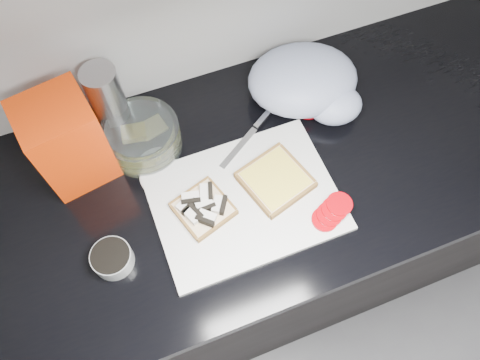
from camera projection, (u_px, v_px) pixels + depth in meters
name	position (u px, v px, depth m)	size (l,w,h in m)	color
base_cabinet	(212.00, 252.00, 1.47)	(3.50, 0.60, 0.86)	black
countertop	(201.00, 190.00, 1.07)	(3.50, 0.64, 0.04)	black
cutting_board	(245.00, 200.00, 1.03)	(0.40, 0.30, 0.01)	silver
bread_left	(203.00, 208.00, 1.00)	(0.14, 0.14, 0.04)	beige
bread_right	(275.00, 180.00, 1.04)	(0.17, 0.17, 0.02)	beige
tomato_slices	(332.00, 212.00, 1.00)	(0.11, 0.08, 0.02)	#AE040C
knife	(253.00, 131.00, 1.11)	(0.17, 0.12, 0.01)	silver
seed_tub	(112.00, 258.00, 0.95)	(0.08, 0.08, 0.04)	#949898
tub_lid	(162.00, 176.00, 1.06)	(0.10, 0.10, 0.01)	white
glass_bowl	(142.00, 137.00, 1.07)	(0.18, 0.18, 0.07)	silver
bread_bag	(67.00, 141.00, 0.98)	(0.14, 0.13, 0.22)	red
steel_canister	(108.00, 101.00, 1.05)	(0.08, 0.08, 0.19)	#A8A7AC
grocery_bag	(307.00, 83.00, 1.12)	(0.30, 0.28, 0.12)	#9CA6C0
whole_tomatoes	(321.00, 105.00, 1.12)	(0.12, 0.07, 0.06)	#AE040C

